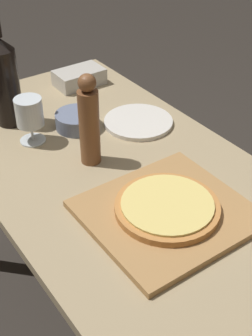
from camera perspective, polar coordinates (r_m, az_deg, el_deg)
The scene contains 10 objects.
ground_plane at distance 1.89m, azimuth -0.74°, elevation -19.37°, with size 12.00×12.00×0.00m, color #2D2823.
dining_table at distance 1.40m, azimuth -0.94°, elevation -3.93°, with size 0.72×1.39×0.77m.
cutting_board at distance 1.17m, azimuth 5.00°, elevation -5.47°, with size 0.39×0.36×0.02m.
pizza at distance 1.16m, azimuth 5.05°, elevation -4.71°, with size 0.26×0.26×0.02m.
wine_bottle at distance 1.52m, azimuth -14.55°, elevation 10.27°, with size 0.09×0.09×0.36m.
pepper_mill at distance 1.29m, azimuth -4.53°, elevation 5.62°, with size 0.06×0.06×0.27m.
wine_glass at distance 1.42m, azimuth -11.71°, elevation 6.53°, with size 0.08×0.08×0.14m.
small_bowl at distance 1.51m, azimuth -6.00°, elevation 5.79°, with size 0.14×0.14×0.05m.
dinner_plate at distance 1.53m, azimuth 1.52°, elevation 5.65°, with size 0.22×0.22×0.01m.
food_container at distance 1.78m, azimuth -5.71°, elevation 10.94°, with size 0.18×0.11×0.06m.
Camera 1 is at (-0.60, -0.89, 1.55)m, focal length 50.00 mm.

